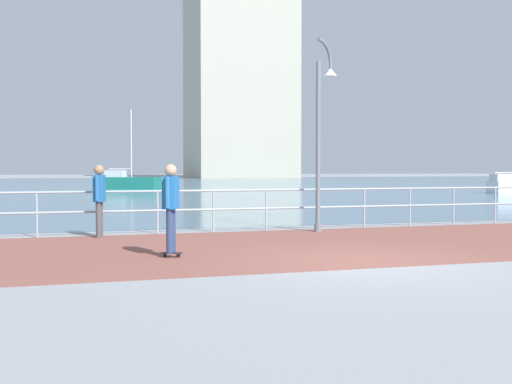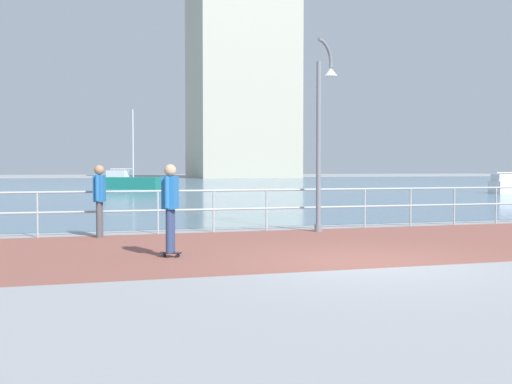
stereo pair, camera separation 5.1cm
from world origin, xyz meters
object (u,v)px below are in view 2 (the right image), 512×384
object	(u,v)px
lamppost	(322,125)
skateboarder	(170,202)
sailboat_white	(131,182)
bystander	(99,195)

from	to	relation	value
lamppost	skateboarder	bearing A→B (deg)	-141.43
skateboarder	sailboat_white	world-z (taller)	sailboat_white
bystander	lamppost	bearing A→B (deg)	-1.61
skateboarder	bystander	size ratio (longest dim) A/B	1.00
lamppost	sailboat_white	distance (m)	33.47
lamppost	skateboarder	distance (m)	5.93
skateboarder	sailboat_white	bearing A→B (deg)	86.02
bystander	sailboat_white	distance (m)	33.40
skateboarder	bystander	distance (m)	3.86
sailboat_white	lamppost	bearing A→B (deg)	-86.78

